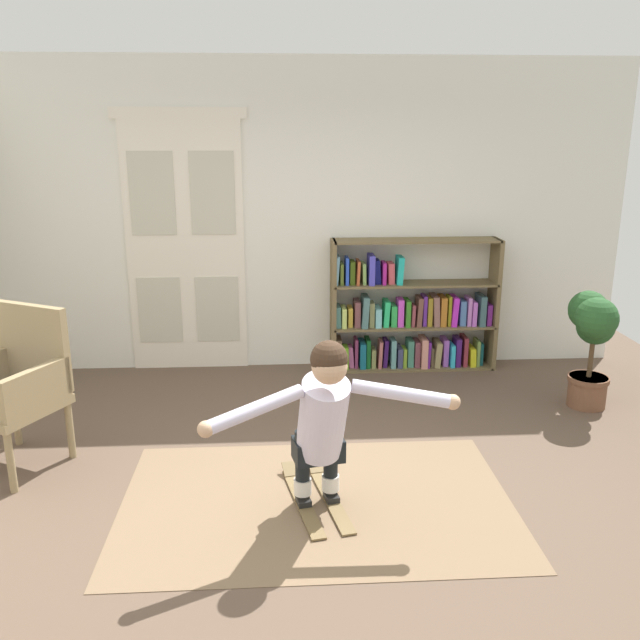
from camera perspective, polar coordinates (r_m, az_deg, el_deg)
ground_plane at (r=4.40m, az=1.09°, el=-14.97°), size 7.20×7.20×0.00m
back_wall at (r=6.42m, az=-0.73°, el=8.69°), size 6.00×0.10×2.90m
double_door at (r=6.45m, az=-11.39°, el=6.44°), size 1.22×0.05×2.45m
rug at (r=4.36m, az=-0.28°, el=-15.20°), size 2.44×1.60×0.01m
bookshelf at (r=6.51m, az=7.55°, el=0.28°), size 1.60×0.30×1.27m
wicker_chair at (r=5.04m, az=-24.48°, el=-5.00°), size 0.81×0.81×1.10m
potted_plant at (r=5.95m, az=22.14°, el=-0.99°), size 0.38×0.54×0.97m
skis_pair at (r=4.38m, az=-0.39°, el=-14.78°), size 0.43×0.88×0.07m
person_skier at (r=3.92m, az=0.29°, el=-8.10°), size 1.47×0.70×1.07m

